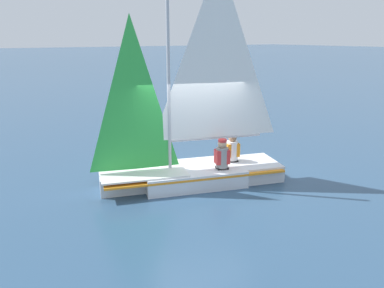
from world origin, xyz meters
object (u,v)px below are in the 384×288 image
at_px(sailboat_main, 193,152).
at_px(sailor_helm, 222,160).
at_px(buoy_marker, 203,101).
at_px(sailor_crew, 232,154).

distance_m(sailboat_main, sailor_helm, 0.74).
bearing_deg(buoy_marker, sailor_crew, -30.25).
relative_size(sailboat_main, sailor_crew, 4.64).
distance_m(sailor_helm, sailor_crew, 0.66).
bearing_deg(buoy_marker, sailor_helm, -31.89).
relative_size(sailboat_main, sailor_helm, 4.63).
bearing_deg(sailboat_main, sailor_helm, 155.24).
bearing_deg(buoy_marker, sailboat_main, -35.47).
relative_size(sailor_crew, buoy_marker, 1.24).
bearing_deg(sailor_helm, sailor_crew, -133.39).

